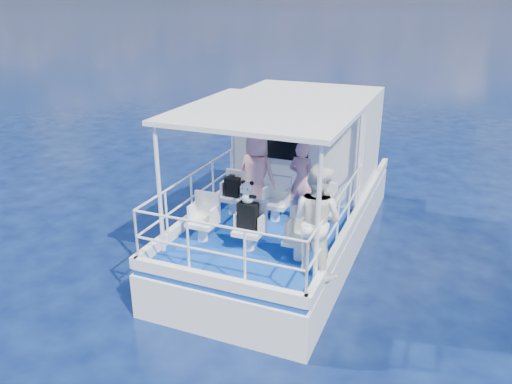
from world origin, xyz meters
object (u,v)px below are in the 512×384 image
at_px(backpack_center, 248,217).
at_px(panda, 248,192).
at_px(passenger_stbd_aft, 317,220).
at_px(passenger_port_fwd, 257,174).

relative_size(backpack_center, panda, 1.28).
bearing_deg(backpack_center, panda, 147.15).
relative_size(passenger_stbd_aft, panda, 4.58).
bearing_deg(panda, passenger_stbd_aft, -11.56).
relative_size(passenger_port_fwd, panda, 4.27).
height_order(passenger_stbd_aft, panda, passenger_stbd_aft).
xyz_separation_m(passenger_port_fwd, backpack_center, (0.47, -1.53, -0.20)).
distance_m(passenger_port_fwd, passenger_stbd_aft, 2.48).
height_order(passenger_port_fwd, passenger_stbd_aft, passenger_stbd_aft).
bearing_deg(panda, backpack_center, -32.85).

